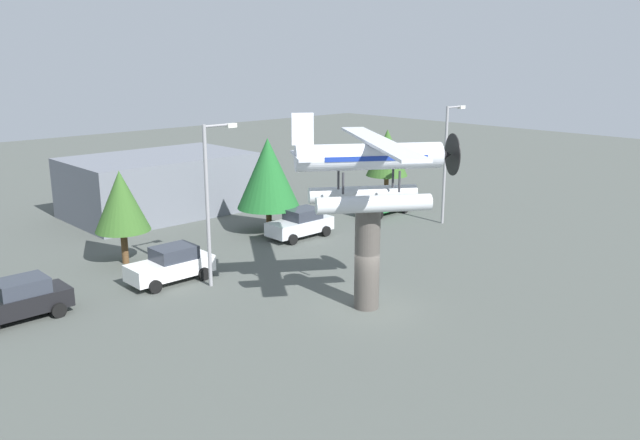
% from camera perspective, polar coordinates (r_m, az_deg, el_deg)
% --- Properties ---
extents(ground_plane, '(140.00, 140.00, 0.00)m').
position_cam_1_polar(ground_plane, '(28.92, 4.10, -7.68)').
color(ground_plane, '#4C514C').
extents(display_pedestal, '(1.10, 1.10, 4.57)m').
position_cam_1_polar(display_pedestal, '(28.14, 4.18, -3.36)').
color(display_pedestal, '#4C4742').
rests_on(display_pedestal, ground).
extents(floatplane_monument, '(7.07, 9.27, 4.00)m').
position_cam_1_polar(floatplane_monument, '(27.24, 4.60, 4.61)').
color(floatplane_monument, silver).
rests_on(floatplane_monument, display_pedestal).
extents(car_near_black, '(4.20, 2.02, 1.76)m').
position_cam_1_polar(car_near_black, '(30.05, -25.08, -6.40)').
color(car_near_black, black).
rests_on(car_near_black, ground).
extents(car_mid_white, '(4.20, 2.02, 1.76)m').
position_cam_1_polar(car_mid_white, '(32.52, -13.00, -3.84)').
color(car_mid_white, white).
rests_on(car_mid_white, ground).
extents(car_far_silver, '(4.20, 2.02, 1.76)m').
position_cam_1_polar(car_far_silver, '(39.37, -1.73, -0.29)').
color(car_far_silver, silver).
rests_on(car_far_silver, ground).
extents(car_distant_green, '(4.20, 2.02, 1.76)m').
position_cam_1_polar(car_distant_green, '(45.43, 5.60, 1.64)').
color(car_distant_green, '#237A38').
rests_on(car_distant_green, ground).
extents(streetlight_primary, '(1.84, 0.28, 7.77)m').
position_cam_1_polar(streetlight_primary, '(30.70, -9.64, 2.29)').
color(streetlight_primary, gray).
rests_on(streetlight_primary, ground).
extents(streetlight_secondary, '(1.84, 0.28, 7.69)m').
position_cam_1_polar(streetlight_secondary, '(42.91, 11.16, 5.57)').
color(streetlight_secondary, gray).
rests_on(streetlight_secondary, ground).
extents(storefront_building, '(12.02, 7.64, 4.09)m').
position_cam_1_polar(storefront_building, '(46.64, -14.02, 3.07)').
color(storefront_building, slate).
rests_on(storefront_building, ground).
extents(tree_east, '(2.90, 2.90, 5.03)m').
position_cam_1_polar(tree_east, '(35.39, -17.15, 1.59)').
color(tree_east, brown).
rests_on(tree_east, ground).
extents(tree_center_back, '(3.92, 3.92, 5.93)m').
position_cam_1_polar(tree_center_back, '(40.14, -4.61, 4.13)').
color(tree_center_back, brown).
rests_on(tree_center_back, ground).
extents(tree_far_east, '(3.17, 3.17, 5.41)m').
position_cam_1_polar(tree_far_east, '(49.52, 5.95, 5.92)').
color(tree_far_east, brown).
rests_on(tree_far_east, ground).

